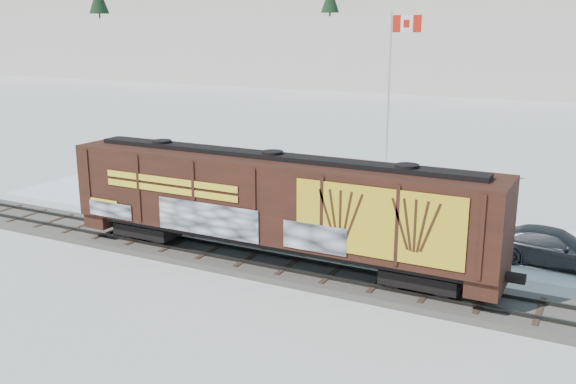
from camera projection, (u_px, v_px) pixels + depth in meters
The scene contains 9 objects.
ground at pixel (250, 263), 28.29m from camera, with size 500.00×500.00×0.00m, color white.
rail_track at pixel (250, 260), 28.25m from camera, with size 50.00×3.40×0.43m.
parking_strip at pixel (321, 220), 34.73m from camera, with size 40.00×8.00×0.03m, color white.
hillside at pixel (567, 9), 144.78m from camera, with size 360.00×110.00×93.00m.
hopper_railcar at pixel (273, 201), 27.03m from camera, with size 19.19×3.06×4.60m.
flagpole at pixel (389, 129), 39.70m from camera, with size 2.30×0.90×11.04m.
car_silver at pixel (270, 206), 34.45m from camera, with size 1.77×4.39×1.50m, color #B1B3B8.
car_white at pixel (415, 223), 31.63m from camera, with size 1.55×4.45×1.47m, color silver.
car_dark at pixel (554, 247), 27.90m from camera, with size 2.20×5.41×1.57m, color black.
Camera 1 is at (13.82, -22.83, 10.05)m, focal length 40.00 mm.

